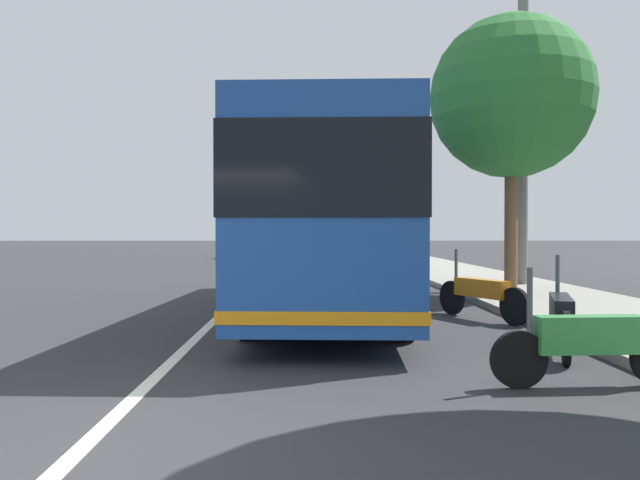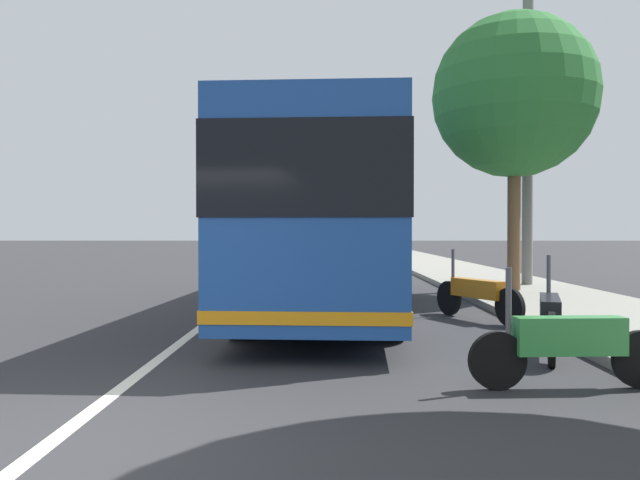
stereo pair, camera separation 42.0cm
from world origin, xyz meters
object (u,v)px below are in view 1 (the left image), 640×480
at_px(coach_bus, 331,216).
at_px(roadside_tree_mid_block, 511,97).
at_px(motorcycle_nearest_curb, 561,316).
at_px(car_behind_bus, 320,244).
at_px(car_ahead_same_lane, 247,246).
at_px(motorcycle_by_tree, 588,342).
at_px(utility_pole, 523,144).
at_px(motorcycle_far_end, 481,293).
at_px(car_far_distant, 325,246).

relative_size(coach_bus, roadside_tree_mid_block, 1.66).
relative_size(motorcycle_nearest_curb, car_behind_bus, 0.56).
distance_m(car_behind_bus, roadside_tree_mid_block, 33.43).
bearing_deg(motorcycle_nearest_curb, car_ahead_same_lane, 30.99).
bearing_deg(car_ahead_same_lane, roadside_tree_mid_block, 24.97).
xyz_separation_m(motorcycle_by_tree, car_ahead_same_lane, (32.88, 6.61, 0.24)).
distance_m(motorcycle_by_tree, car_ahead_same_lane, 33.54).
xyz_separation_m(car_behind_bus, roadside_tree_mid_block, (-32.88, -4.20, 4.32)).
xyz_separation_m(motorcycle_by_tree, roadside_tree_mid_block, (9.52, -2.27, 4.55)).
xyz_separation_m(motorcycle_nearest_curb, car_ahead_same_lane, (31.00, 7.08, 0.22)).
relative_size(coach_bus, utility_pole, 1.44).
bearing_deg(coach_bus, utility_pole, -47.48).
bearing_deg(motorcycle_far_end, car_far_distant, -22.88).
height_order(motorcycle_far_end, roadside_tree_mid_block, roadside_tree_mid_block).
distance_m(car_far_distant, car_ahead_same_lane, 5.47).
bearing_deg(roadside_tree_mid_block, motorcycle_by_tree, 166.61).
bearing_deg(motorcycle_by_tree, car_behind_bus, -90.36).
xyz_separation_m(coach_bus, car_ahead_same_lane, (26.19, 4.19, -1.23)).
relative_size(car_behind_bus, roadside_tree_mid_block, 0.58).
bearing_deg(motorcycle_by_tree, car_far_distant, -90.22).
height_order(motorcycle_by_tree, car_ahead_same_lane, car_ahead_same_lane).
height_order(motorcycle_nearest_curb, car_far_distant, car_far_distant).
bearing_deg(motorcycle_nearest_curb, car_far_distant, 21.85).
xyz_separation_m(coach_bus, car_far_distant, (28.61, -0.72, -1.28)).
bearing_deg(motorcycle_by_tree, coach_bus, -73.06).
bearing_deg(motorcycle_nearest_curb, roadside_tree_mid_block, 4.91).
relative_size(coach_bus, motorcycle_by_tree, 5.63).
bearing_deg(car_far_distant, roadside_tree_mid_block, -173.13).
distance_m(car_behind_bus, utility_pole, 31.72).
distance_m(motorcycle_far_end, utility_pole, 7.76).
distance_m(motorcycle_nearest_curb, roadside_tree_mid_block, 9.06).
bearing_deg(utility_pole, roadside_tree_mid_block, 153.05).
relative_size(motorcycle_nearest_curb, car_ahead_same_lane, 0.51).
bearing_deg(coach_bus, motorcycle_far_end, -118.38).
bearing_deg(motorcycle_by_tree, car_ahead_same_lane, -81.61).
relative_size(car_ahead_same_lane, utility_pole, 0.55).
height_order(coach_bus, motorcycle_nearest_curb, coach_bus).
relative_size(car_far_distant, roadside_tree_mid_block, 0.58).
xyz_separation_m(coach_bus, car_behind_bus, (35.71, -0.49, -1.24)).
xyz_separation_m(motorcycle_nearest_curb, car_far_distant, (33.42, 2.18, 0.17)).
distance_m(motorcycle_by_tree, motorcycle_far_end, 5.04).
bearing_deg(roadside_tree_mid_block, car_far_distant, 8.75).
relative_size(car_behind_bus, car_ahead_same_lane, 0.91).
bearing_deg(motorcycle_by_tree, motorcycle_nearest_curb, -107.10).
relative_size(motorcycle_by_tree, utility_pole, 0.26).
xyz_separation_m(coach_bus, motorcycle_nearest_curb, (-4.81, -2.89, -1.45)).
bearing_deg(car_ahead_same_lane, car_far_distant, 120.43).
distance_m(coach_bus, car_behind_bus, 35.73).
distance_m(motorcycle_by_tree, motorcycle_nearest_curb, 1.94).
bearing_deg(car_ahead_same_lane, motorcycle_nearest_curb, 17.03).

